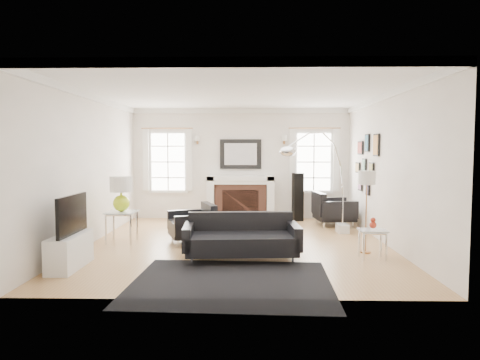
{
  "coord_description": "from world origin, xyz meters",
  "views": [
    {
      "loc": [
        0.2,
        -7.89,
        1.75
      ],
      "look_at": [
        0.04,
        0.3,
        1.18
      ],
      "focal_mm": 32.0,
      "sensor_mm": 36.0,
      "label": 1
    }
  ],
  "objects_px": {
    "armchair_left": "(194,225)",
    "sofa": "(241,239)",
    "fireplace": "(241,198)",
    "armchair_right": "(332,210)",
    "arc_floor_lamp": "(317,179)",
    "gourd_lamp": "(121,191)",
    "coffee_table": "(230,233)"
  },
  "relations": [
    {
      "from": "sofa",
      "to": "arc_floor_lamp",
      "type": "distance_m",
      "value": 2.41
    },
    {
      "from": "armchair_left",
      "to": "gourd_lamp",
      "type": "relative_size",
      "value": 1.66
    },
    {
      "from": "armchair_left",
      "to": "sofa",
      "type": "bearing_deg",
      "value": -53.67
    },
    {
      "from": "sofa",
      "to": "armchair_right",
      "type": "bearing_deg",
      "value": 56.8
    },
    {
      "from": "armchair_left",
      "to": "gourd_lamp",
      "type": "height_order",
      "value": "gourd_lamp"
    },
    {
      "from": "gourd_lamp",
      "to": "arc_floor_lamp",
      "type": "height_order",
      "value": "arc_floor_lamp"
    },
    {
      "from": "armchair_left",
      "to": "arc_floor_lamp",
      "type": "distance_m",
      "value": 2.58
    },
    {
      "from": "coffee_table",
      "to": "armchair_left",
      "type": "bearing_deg",
      "value": 130.19
    },
    {
      "from": "fireplace",
      "to": "armchair_right",
      "type": "distance_m",
      "value": 2.28
    },
    {
      "from": "sofa",
      "to": "coffee_table",
      "type": "bearing_deg",
      "value": 116.35
    },
    {
      "from": "coffee_table",
      "to": "gourd_lamp",
      "type": "relative_size",
      "value": 1.28
    },
    {
      "from": "armchair_left",
      "to": "arc_floor_lamp",
      "type": "xyz_separation_m",
      "value": [
        2.39,
        0.46,
        0.85
      ]
    },
    {
      "from": "fireplace",
      "to": "coffee_table",
      "type": "xyz_separation_m",
      "value": [
        -0.1,
        -3.51,
        -0.2
      ]
    },
    {
      "from": "sofa",
      "to": "arc_floor_lamp",
      "type": "relative_size",
      "value": 0.86
    },
    {
      "from": "sofa",
      "to": "armchair_left",
      "type": "bearing_deg",
      "value": 126.33
    },
    {
      "from": "fireplace",
      "to": "sofa",
      "type": "distance_m",
      "value": 3.91
    },
    {
      "from": "fireplace",
      "to": "armchair_left",
      "type": "distance_m",
      "value": 2.79
    },
    {
      "from": "armchair_left",
      "to": "arc_floor_lamp",
      "type": "bearing_deg",
      "value": 10.78
    },
    {
      "from": "armchair_left",
      "to": "gourd_lamp",
      "type": "xyz_separation_m",
      "value": [
        -1.37,
        -0.06,
        0.64
      ]
    },
    {
      "from": "armchair_right",
      "to": "fireplace",
      "type": "bearing_deg",
      "value": 160.08
    },
    {
      "from": "armchair_right",
      "to": "gourd_lamp",
      "type": "distance_m",
      "value": 4.79
    },
    {
      "from": "coffee_table",
      "to": "arc_floor_lamp",
      "type": "relative_size",
      "value": 0.39
    },
    {
      "from": "arc_floor_lamp",
      "to": "coffee_table",
      "type": "bearing_deg",
      "value": -141.81
    },
    {
      "from": "fireplace",
      "to": "arc_floor_lamp",
      "type": "xyz_separation_m",
      "value": [
        1.56,
        -2.2,
        0.64
      ]
    },
    {
      "from": "armchair_right",
      "to": "arc_floor_lamp",
      "type": "height_order",
      "value": "arc_floor_lamp"
    },
    {
      "from": "armchair_right",
      "to": "arc_floor_lamp",
      "type": "relative_size",
      "value": 0.47
    },
    {
      "from": "armchair_right",
      "to": "gourd_lamp",
      "type": "relative_size",
      "value": 1.55
    },
    {
      "from": "armchair_left",
      "to": "gourd_lamp",
      "type": "bearing_deg",
      "value": -177.3
    },
    {
      "from": "sofa",
      "to": "armchair_left",
      "type": "xyz_separation_m",
      "value": [
        -0.92,
        1.25,
        0.01
      ]
    },
    {
      "from": "sofa",
      "to": "coffee_table",
      "type": "relative_size",
      "value": 2.22
    },
    {
      "from": "armchair_right",
      "to": "coffee_table",
      "type": "bearing_deg",
      "value": -129.28
    },
    {
      "from": "armchair_right",
      "to": "coffee_table",
      "type": "relative_size",
      "value": 1.21
    }
  ]
}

